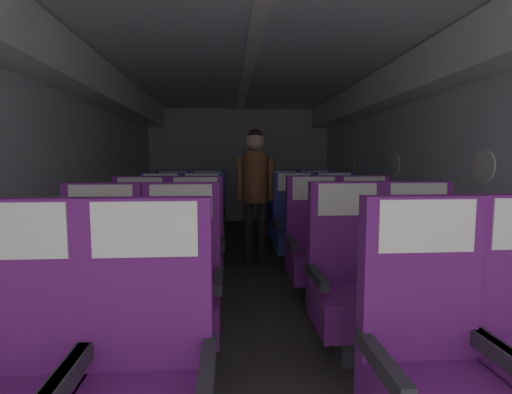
% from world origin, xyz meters
% --- Properties ---
extents(ground, '(3.82, 8.14, 0.02)m').
position_xyz_m(ground, '(0.00, 3.87, -0.01)').
color(ground, '#3D3833').
extents(fuselage_shell, '(3.70, 7.79, 2.29)m').
position_xyz_m(fuselage_shell, '(0.00, 4.16, 1.66)').
color(fuselage_shell, silver).
rests_on(fuselage_shell, ground).
extents(seat_a_left_window, '(0.49, 0.46, 1.09)m').
position_xyz_m(seat_a_left_window, '(-0.97, 1.58, 0.46)').
color(seat_a_left_window, '#38383D').
rests_on(seat_a_left_window, ground).
extents(seat_a_left_aisle, '(0.49, 0.46, 1.09)m').
position_xyz_m(seat_a_left_aisle, '(-0.52, 1.57, 0.46)').
color(seat_a_left_aisle, '#38383D').
rests_on(seat_a_left_aisle, ground).
extents(seat_a_right_window, '(0.49, 0.46, 1.09)m').
position_xyz_m(seat_a_right_window, '(0.51, 1.56, 0.46)').
color(seat_a_right_window, '#38383D').
rests_on(seat_a_right_window, ground).
extents(seat_b_left_window, '(0.49, 0.46, 1.09)m').
position_xyz_m(seat_b_left_window, '(-0.98, 2.50, 0.46)').
color(seat_b_left_window, '#38383D').
rests_on(seat_b_left_window, ground).
extents(seat_b_left_aisle, '(0.49, 0.46, 1.09)m').
position_xyz_m(seat_b_left_aisle, '(-0.51, 2.48, 0.46)').
color(seat_b_left_aisle, '#38383D').
rests_on(seat_b_left_aisle, ground).
extents(seat_b_right_aisle, '(0.49, 0.46, 1.09)m').
position_xyz_m(seat_b_right_aisle, '(0.98, 2.51, 0.46)').
color(seat_b_right_aisle, '#38383D').
rests_on(seat_b_right_aisle, ground).
extents(seat_b_right_window, '(0.49, 0.46, 1.09)m').
position_xyz_m(seat_b_right_window, '(0.52, 2.50, 0.46)').
color(seat_b_right_window, '#38383D').
rests_on(seat_b_right_window, ground).
extents(seat_c_left_window, '(0.49, 0.46, 1.09)m').
position_xyz_m(seat_c_left_window, '(-0.97, 3.42, 0.46)').
color(seat_c_left_window, '#38383D').
rests_on(seat_c_left_window, ground).
extents(seat_c_left_aisle, '(0.49, 0.46, 1.09)m').
position_xyz_m(seat_c_left_aisle, '(-0.50, 3.41, 0.46)').
color(seat_c_left_aisle, '#38383D').
rests_on(seat_c_left_aisle, ground).
extents(seat_c_right_aisle, '(0.49, 0.46, 1.09)m').
position_xyz_m(seat_c_right_aisle, '(0.97, 3.43, 0.46)').
color(seat_c_right_aisle, '#38383D').
rests_on(seat_c_right_aisle, ground).
extents(seat_c_right_window, '(0.49, 0.46, 1.09)m').
position_xyz_m(seat_c_right_window, '(0.52, 3.42, 0.46)').
color(seat_c_right_window, '#38383D').
rests_on(seat_c_right_window, ground).
extents(seat_d_left_window, '(0.49, 0.46, 1.09)m').
position_xyz_m(seat_d_left_window, '(-0.97, 4.36, 0.46)').
color(seat_d_left_window, '#38383D').
rests_on(seat_d_left_window, ground).
extents(seat_d_left_aisle, '(0.49, 0.46, 1.09)m').
position_xyz_m(seat_d_left_aisle, '(-0.52, 4.35, 0.46)').
color(seat_d_left_aisle, '#38383D').
rests_on(seat_d_left_aisle, ground).
extents(seat_d_right_aisle, '(0.49, 0.46, 1.09)m').
position_xyz_m(seat_d_right_aisle, '(0.97, 4.35, 0.46)').
color(seat_d_right_aisle, '#38383D').
rests_on(seat_d_right_aisle, ground).
extents(seat_d_right_window, '(0.49, 0.46, 1.09)m').
position_xyz_m(seat_d_right_window, '(0.52, 4.37, 0.46)').
color(seat_d_right_window, '#38383D').
rests_on(seat_d_right_window, ground).
extents(seat_e_left_window, '(0.49, 0.46, 1.09)m').
position_xyz_m(seat_e_left_window, '(-0.97, 5.29, 0.46)').
color(seat_e_left_window, '#38383D').
rests_on(seat_e_left_window, ground).
extents(seat_e_left_aisle, '(0.49, 0.46, 1.09)m').
position_xyz_m(seat_e_left_aisle, '(-0.51, 5.30, 0.46)').
color(seat_e_left_aisle, '#38383D').
rests_on(seat_e_left_aisle, ground).
extents(seat_e_right_aisle, '(0.49, 0.46, 1.09)m').
position_xyz_m(seat_e_right_aisle, '(0.97, 5.29, 0.46)').
color(seat_e_right_aisle, '#38383D').
rests_on(seat_e_right_aisle, ground).
extents(seat_e_right_window, '(0.49, 0.46, 1.09)m').
position_xyz_m(seat_e_right_window, '(0.52, 5.27, 0.46)').
color(seat_e_right_window, '#38383D').
rests_on(seat_e_right_window, ground).
extents(flight_attendant, '(0.43, 0.28, 1.58)m').
position_xyz_m(flight_attendant, '(0.08, 4.55, 0.97)').
color(flight_attendant, black).
rests_on(flight_attendant, ground).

